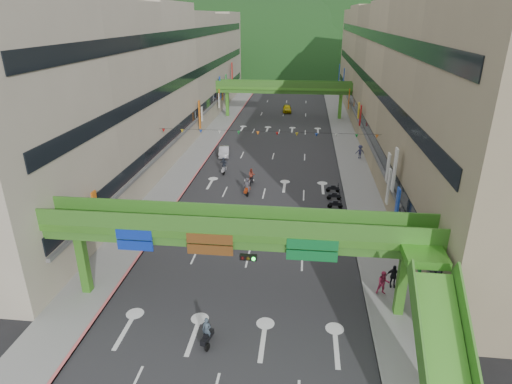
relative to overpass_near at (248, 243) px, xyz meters
The scene contains 23 objects.
ground 7.55m from the overpass_near, 99.84° to the right, with size 320.00×320.00×0.00m, color black.
road_slab 44.93m from the overpass_near, 91.20° to the left, with size 18.00×140.00×0.02m, color #28282B.
sidewalk_left 46.47m from the overpass_near, 104.97° to the left, with size 4.00×140.00×0.15m, color gray.
sidewalk_right 46.03m from the overpass_near, 77.29° to the left, with size 4.00×140.00×0.15m, color gray.
curb_left 46.02m from the overpass_near, 102.67° to the left, with size 0.20×140.00×0.18m, color #CC5959.
curb_right 45.65m from the overpass_near, 79.63° to the left, with size 0.20×140.00×0.18m, color gray.
building_row_left 49.02m from the overpass_near, 114.00° to the left, with size 12.80×95.00×19.00m.
building_row_right 48.30m from the overpass_near, 68.03° to the left, with size 12.80×95.00×19.00m.
overpass_near is the anchor object (origin of this frame).
overpass_far 59.63m from the overpass_near, 90.90° to the left, with size 28.00×2.20×7.10m.
hill_left 155.52m from the overpass_near, 95.88° to the left, with size 168.00×140.00×112.00m, color #1C4419.
hill_right 176.35m from the overpass_near, 82.15° to the left, with size 208.00×176.00×128.00m, color #1C4419.
bunting_string 24.65m from the overpass_near, 92.17° to the left, with size 26.00×0.36×0.47m.
scooter_rider_near 6.06m from the overpass_near, 119.80° to the right, with size 0.72×1.58×1.91m.
scooter_rider_mid 23.91m from the overpass_near, 96.55° to the left, with size 0.87×1.60×1.97m.
scooter_rider_left 27.72m from the overpass_near, 103.98° to the left, with size 1.11×1.60×2.17m.
scooter_rider_far 20.77m from the overpass_near, 97.89° to the left, with size 0.90×1.58×2.01m.
parked_scooter_row 19.36m from the overpass_near, 68.55° to the left, with size 1.60×9.35×1.08m.
car_silver 35.07m from the overpass_near, 103.19° to the left, with size 1.43×4.11×1.35m, color #BCB9C3.
car_yellow 65.09m from the overpass_near, 90.30° to the left, with size 1.79×4.45×1.52m, color #BFA80A.
pedestrian_red 10.62m from the overpass_near, 15.63° to the left, with size 0.89×0.69×1.82m, color #B32A53.
pedestrian_dark 11.68m from the overpass_near, 19.49° to the left, with size 1.05×0.44×1.79m, color black.
pedestrian_blue 36.64m from the overpass_near, 72.04° to the left, with size 0.88×0.57×1.89m, color #2E3052.
Camera 1 is at (4.12, -18.55, 18.77)m, focal length 30.00 mm.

